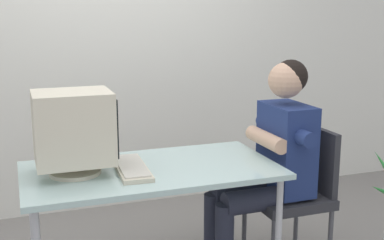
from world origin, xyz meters
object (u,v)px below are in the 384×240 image
(keyboard, at_px, (131,168))
(office_chair, at_px, (297,188))
(desk, at_px, (151,177))
(person_seated, at_px, (270,157))
(crt_monitor, at_px, (74,129))

(keyboard, distance_m, office_chair, 1.09)
(office_chair, bearing_deg, desk, -178.17)
(keyboard, xyz_separation_m, office_chair, (1.06, 0.04, -0.26))
(desk, height_order, person_seated, person_seated)
(crt_monitor, bearing_deg, desk, -4.64)
(desk, xyz_separation_m, office_chair, (0.94, 0.03, -0.19))
(keyboard, height_order, office_chair, office_chair)
(office_chair, distance_m, person_seated, 0.29)
(keyboard, bearing_deg, crt_monitor, 171.71)
(office_chair, height_order, person_seated, person_seated)
(crt_monitor, distance_m, keyboard, 0.37)
(desk, bearing_deg, crt_monitor, 175.36)
(crt_monitor, distance_m, office_chair, 1.43)
(crt_monitor, height_order, person_seated, person_seated)
(crt_monitor, xyz_separation_m, keyboard, (0.29, -0.04, -0.23))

